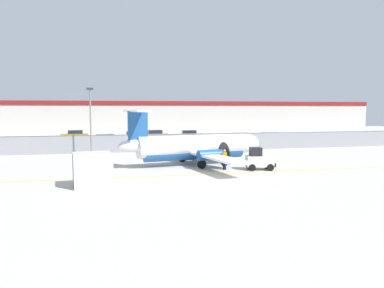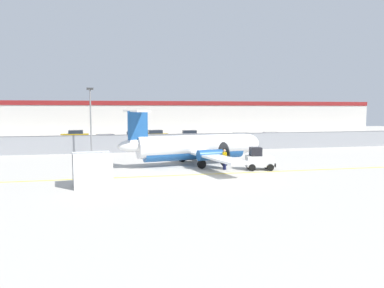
# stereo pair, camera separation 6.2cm
# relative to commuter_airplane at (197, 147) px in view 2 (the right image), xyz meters

# --- Properties ---
(ground_plane) EXTENTS (140.00, 140.00, 0.01)m
(ground_plane) POSITION_rel_commuter_airplane_xyz_m (0.49, -4.97, -1.60)
(ground_plane) COLOR #BCB7AD
(perimeter_fence) EXTENTS (98.00, 0.10, 2.10)m
(perimeter_fence) POSITION_rel_commuter_airplane_xyz_m (0.49, 11.03, -0.49)
(perimeter_fence) COLOR gray
(perimeter_fence) RESTS_ON ground
(parking_lot_strip) EXTENTS (98.00, 17.00, 0.12)m
(parking_lot_strip) POSITION_rel_commuter_airplane_xyz_m (0.49, 22.53, -1.54)
(parking_lot_strip) COLOR #38383A
(parking_lot_strip) RESTS_ON ground
(background_building) EXTENTS (91.00, 8.10, 6.50)m
(background_building) POSITION_rel_commuter_airplane_xyz_m (0.49, 41.02, 1.66)
(background_building) COLOR beige
(background_building) RESTS_ON ground
(commuter_airplane) EXTENTS (13.63, 16.02, 4.92)m
(commuter_airplane) POSITION_rel_commuter_airplane_xyz_m (0.00, 0.00, 0.00)
(commuter_airplane) COLOR white
(commuter_airplane) RESTS_ON ground
(baggage_tug) EXTENTS (2.48, 1.70, 1.88)m
(baggage_tug) POSITION_rel_commuter_airplane_xyz_m (4.35, -3.91, -0.75)
(baggage_tug) COLOR silver
(baggage_tug) RESTS_ON ground
(ground_crew_worker) EXTENTS (0.44, 0.54, 1.70)m
(ground_crew_worker) POSITION_rel_commuter_airplane_xyz_m (1.60, -3.19, -0.65)
(ground_crew_worker) COLOR #191E4C
(ground_crew_worker) RESTS_ON ground
(cargo_container) EXTENTS (2.64, 2.29, 2.20)m
(cargo_container) POSITION_rel_commuter_airplane_xyz_m (-8.84, -7.71, -0.50)
(cargo_container) COLOR silver
(cargo_container) RESTS_ON ground
(traffic_cone_near_left) EXTENTS (0.36, 0.36, 0.64)m
(traffic_cone_near_left) POSITION_rel_commuter_airplane_xyz_m (5.20, -1.15, -1.29)
(traffic_cone_near_left) COLOR orange
(traffic_cone_near_left) RESTS_ON ground
(traffic_cone_near_right) EXTENTS (0.36, 0.36, 0.64)m
(traffic_cone_near_right) POSITION_rel_commuter_airplane_xyz_m (3.01, 1.57, -1.29)
(traffic_cone_near_right) COLOR orange
(traffic_cone_near_right) RESTS_ON ground
(parked_car_0) EXTENTS (4.25, 2.11, 1.58)m
(parked_car_0) POSITION_rel_commuter_airplane_xyz_m (-12.86, 29.02, -0.71)
(parked_car_0) COLOR #B28C19
(parked_car_0) RESTS_ON parking_lot_strip
(parked_car_1) EXTENTS (4.39, 2.43, 1.58)m
(parked_car_1) POSITION_rel_commuter_airplane_xyz_m (-8.24, 18.22, -0.71)
(parked_car_1) COLOR silver
(parked_car_1) RESTS_ON parking_lot_strip
(parked_car_2) EXTENTS (4.38, 2.41, 1.58)m
(parked_car_2) POSITION_rel_commuter_airplane_xyz_m (-3.80, 23.93, -0.71)
(parked_car_2) COLOR navy
(parked_car_2) RESTS_ON parking_lot_strip
(parked_car_3) EXTENTS (4.37, 2.39, 1.58)m
(parked_car_3) POSITION_rel_commuter_airplane_xyz_m (-0.60, 26.68, -0.71)
(parked_car_3) COLOR #B28C19
(parked_car_3) RESTS_ON parking_lot_strip
(parked_car_4) EXTENTS (4.35, 2.32, 1.58)m
(parked_car_4) POSITION_rel_commuter_airplane_xyz_m (4.83, 24.81, -0.71)
(parked_car_4) COLOR silver
(parked_car_4) RESTS_ON parking_lot_strip
(parked_car_5) EXTENTS (4.29, 2.20, 1.58)m
(parked_car_5) POSITION_rel_commuter_airplane_xyz_m (10.43, 16.94, -0.71)
(parked_car_5) COLOR #19662D
(parked_car_5) RESTS_ON parking_lot_strip
(parked_car_6) EXTENTS (4.28, 2.18, 1.58)m
(parked_car_6) POSITION_rel_commuter_airplane_xyz_m (15.47, 17.55, -0.71)
(parked_car_6) COLOR navy
(parked_car_6) RESTS_ON parking_lot_strip
(apron_light_pole) EXTENTS (0.70, 0.30, 7.27)m
(apron_light_pole) POSITION_rel_commuter_airplane_xyz_m (-9.56, 8.74, 2.70)
(apron_light_pole) COLOR slate
(apron_light_pole) RESTS_ON ground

